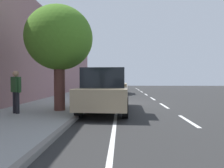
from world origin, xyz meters
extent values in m
plane|color=#2B2B2B|center=(0.00, 0.00, 0.00)|extent=(66.04, 66.04, 0.00)
cube|color=#9B9D9A|center=(3.46, 0.00, 0.06)|extent=(3.70, 41.28, 0.13)
cube|color=gray|center=(1.53, 0.00, 0.06)|extent=(0.16, 41.28, 0.13)
cube|color=white|center=(-2.56, -19.54, 0.00)|extent=(0.14, 2.20, 0.01)
cube|color=white|center=(-2.56, -15.34, 0.00)|extent=(0.14, 2.20, 0.01)
cube|color=white|center=(-2.56, -11.14, 0.00)|extent=(0.14, 2.20, 0.01)
cube|color=white|center=(-2.56, -6.94, 0.00)|extent=(0.14, 2.20, 0.01)
cube|color=white|center=(-2.56, -2.74, 0.00)|extent=(0.14, 2.20, 0.01)
cube|color=white|center=(-2.56, 1.46, 0.00)|extent=(0.14, 2.20, 0.01)
cube|color=white|center=(-2.56, 5.66, 0.00)|extent=(0.14, 2.20, 0.01)
cube|color=white|center=(0.06, 0.00, 0.00)|extent=(0.12, 41.28, 0.01)
cube|color=gray|center=(5.56, 0.00, 3.28)|extent=(0.50, 41.28, 6.56)
cube|color=white|center=(0.55, -7.96, 0.78)|extent=(2.01, 4.74, 0.90)
cube|color=black|center=(0.55, -7.96, 1.61)|extent=(1.74, 3.14, 0.76)
cylinder|color=black|center=(1.45, -6.52, 0.38)|extent=(0.24, 0.76, 0.76)
cylinder|color=black|center=(-0.29, -6.48, 0.38)|extent=(0.24, 0.76, 0.76)
cylinder|color=black|center=(1.39, -9.43, 0.38)|extent=(0.24, 0.76, 0.76)
cylinder|color=black|center=(-0.36, -9.39, 0.38)|extent=(0.24, 0.76, 0.76)
cube|color=tan|center=(0.53, 3.59, 0.75)|extent=(2.15, 5.37, 0.80)
cube|color=black|center=(0.56, 4.51, 1.55)|extent=(1.78, 1.56, 0.80)
cube|color=tan|center=(0.48, 2.39, 1.21)|extent=(1.96, 2.71, 0.12)
cylinder|color=black|center=(1.49, 5.20, 0.40)|extent=(0.25, 0.81, 0.80)
cylinder|color=black|center=(-0.31, 5.26, 0.40)|extent=(0.25, 0.81, 0.80)
cylinder|color=black|center=(1.37, 1.91, 0.40)|extent=(0.25, 0.81, 0.80)
cylinder|color=black|center=(-0.43, 1.98, 0.40)|extent=(0.25, 0.81, 0.80)
torus|color=black|center=(0.57, -2.74, 0.35)|extent=(0.67, 0.28, 0.70)
torus|color=black|center=(1.55, -2.38, 0.35)|extent=(0.67, 0.28, 0.70)
cylinder|color=#A51414|center=(0.94, -2.60, 0.44)|extent=(0.62, 0.25, 0.52)
cylinder|color=#A51414|center=(1.28, -2.48, 0.43)|extent=(0.14, 0.08, 0.48)
cylinder|color=#A51414|center=(0.99, -2.59, 0.67)|extent=(0.70, 0.28, 0.05)
cylinder|color=#A51414|center=(1.39, -2.44, 0.27)|extent=(0.34, 0.15, 0.19)
cylinder|color=#A51414|center=(1.44, -2.42, 0.51)|extent=(0.26, 0.12, 0.34)
cylinder|color=#A51414|center=(0.61, -2.72, 0.52)|extent=(0.12, 0.07, 0.34)
cube|color=black|center=(1.33, -2.46, 0.71)|extent=(0.26, 0.18, 0.05)
cylinder|color=black|center=(0.64, -2.71, 0.74)|extent=(0.18, 0.44, 0.03)
cylinder|color=#C6B284|center=(1.20, -2.93, 0.42)|extent=(0.15, 0.15, 0.84)
cylinder|color=#C6B284|center=(1.31, -3.09, 0.42)|extent=(0.15, 0.15, 0.84)
cube|color=white|center=(1.26, -3.01, 1.13)|extent=(0.40, 0.44, 0.59)
cylinder|color=white|center=(1.12, -2.79, 1.10)|extent=(0.10, 0.10, 0.56)
cylinder|color=white|center=(1.40, -3.23, 1.10)|extent=(0.10, 0.10, 0.56)
sphere|color=tan|center=(1.26, -3.01, 1.55)|extent=(0.23, 0.23, 0.23)
sphere|color=navy|center=(1.26, -3.01, 1.59)|extent=(0.26, 0.26, 0.26)
cube|color=black|center=(1.43, -2.90, 1.15)|extent=(0.31, 0.35, 0.44)
cylinder|color=brown|center=(2.54, 4.18, 1.31)|extent=(0.47, 0.47, 2.36)
ellipsoid|color=#477C23|center=(2.54, 4.18, 3.29)|extent=(2.90, 2.90, 2.79)
cylinder|color=black|center=(4.12, 5.01, 0.56)|extent=(0.15, 0.15, 0.86)
cylinder|color=black|center=(3.96, 5.12, 0.56)|extent=(0.15, 0.15, 0.86)
cube|color=#264C26|center=(4.04, 5.07, 1.29)|extent=(0.44, 0.40, 0.61)
cylinder|color=#264C26|center=(4.26, 4.93, 1.26)|extent=(0.10, 0.10, 0.58)
cylinder|color=#264C26|center=(3.82, 5.21, 1.26)|extent=(0.10, 0.10, 0.58)
sphere|color=tan|center=(4.04, 5.07, 1.71)|extent=(0.24, 0.24, 0.24)
cylinder|color=red|center=(1.96, -0.79, 0.48)|extent=(0.22, 0.22, 0.70)
sphere|color=red|center=(1.96, -0.79, 0.87)|extent=(0.20, 0.20, 0.20)
camera|label=1|loc=(-0.14, 13.20, 1.51)|focal=33.49mm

